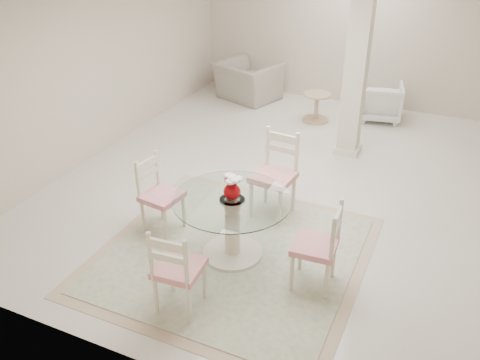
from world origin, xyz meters
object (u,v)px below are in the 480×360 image
at_px(dining_table, 232,227).
at_px(side_table, 316,108).
at_px(dining_chair_north, 276,168).
at_px(armchair_white, 381,101).
at_px(dining_chair_west, 157,189).
at_px(red_vase, 232,187).
at_px(dining_chair_south, 175,265).
at_px(recliner_taupe, 247,81).
at_px(column, 356,67).
at_px(dining_chair_east, 322,241).

xyz_separation_m(dining_table, side_table, (-0.30, 4.14, -0.14)).
height_order(dining_chair_north, armchair_white, dining_chair_north).
height_order(dining_chair_west, side_table, dining_chair_west).
relative_size(red_vase, dining_chair_west, 0.27).
height_order(dining_chair_south, armchair_white, dining_chair_south).
distance_m(dining_table, armchair_white, 4.75).
bearing_deg(recliner_taupe, side_table, 179.69).
bearing_deg(armchair_white, side_table, 17.31).
xyz_separation_m(dining_chair_north, armchair_white, (0.59, 3.67, -0.30)).
distance_m(column, side_table, 1.72).
bearing_deg(recliner_taupe, column, 165.51).
xyz_separation_m(column, armchair_white, (0.19, 1.57, -1.02)).
xyz_separation_m(armchair_white, side_table, (-1.01, -0.55, -0.10)).
height_order(column, armchair_white, column).
height_order(dining_chair_west, recliner_taupe, dining_chair_west).
bearing_deg(dining_table, dining_chair_north, 83.83).
distance_m(red_vase, recliner_taupe, 5.06).
xyz_separation_m(dining_chair_south, recliner_taupe, (-1.77, 5.69, -0.20)).
xyz_separation_m(dining_table, dining_chair_north, (0.11, 1.02, 0.25)).
bearing_deg(dining_chair_west, column, -18.97).
bearing_deg(dining_chair_east, red_vase, -99.30).
bearing_deg(side_table, recliner_taupe, 161.17).
bearing_deg(column, side_table, 129.01).
height_order(column, red_vase, column).
bearing_deg(armchair_white, column, 71.83).
xyz_separation_m(red_vase, dining_chair_north, (0.11, 1.02, -0.25)).
bearing_deg(dining_chair_south, dining_table, -100.26).
distance_m(dining_table, dining_chair_south, 1.03).
bearing_deg(dining_chair_west, red_vase, -88.51).
bearing_deg(dining_chair_south, dining_chair_east, -145.29).
height_order(red_vase, dining_chair_north, dining_chair_north).
distance_m(dining_chair_east, recliner_taupe, 5.58).
distance_m(dining_chair_north, side_table, 3.17).
relative_size(column, dining_table, 2.15).
bearing_deg(recliner_taupe, dining_table, 130.27).
xyz_separation_m(recliner_taupe, armchair_white, (2.57, 0.02, -0.03)).
xyz_separation_m(red_vase, dining_chair_south, (-0.10, -1.01, -0.32)).
xyz_separation_m(dining_chair_west, armchair_white, (1.71, 4.58, -0.21)).
bearing_deg(recliner_taupe, armchair_white, -161.01).
bearing_deg(recliner_taupe, dining_chair_east, 139.61).
bearing_deg(dining_table, armchair_white, 81.47).
distance_m(column, dining_table, 3.32).
bearing_deg(dining_chair_west, side_table, -2.01).
bearing_deg(dining_chair_east, dining_chair_south, -54.38).
distance_m(recliner_taupe, armchair_white, 2.57).
distance_m(column, dining_chair_west, 3.47).
distance_m(column, dining_chair_south, 4.26).
xyz_separation_m(dining_chair_east, side_table, (-1.32, 4.24, -0.32)).
distance_m(dining_chair_east, dining_chair_north, 1.44).
distance_m(dining_chair_west, armchair_white, 4.90).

